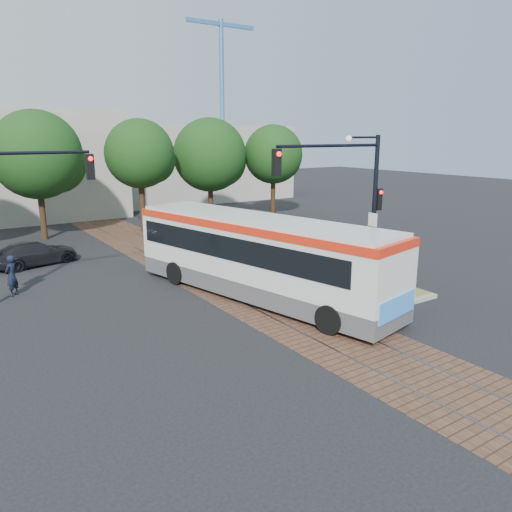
# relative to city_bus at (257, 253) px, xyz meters

# --- Properties ---
(ground) EXTENTS (120.00, 120.00, 0.00)m
(ground) POSITION_rel_city_bus_xyz_m (-0.14, -0.45, -1.76)
(ground) COLOR black
(ground) RESTS_ON ground
(trackbed) EXTENTS (3.60, 40.00, 0.02)m
(trackbed) POSITION_rel_city_bus_xyz_m (-0.14, 3.55, -1.76)
(trackbed) COLOR brown
(trackbed) RESTS_ON ground
(tree_row) EXTENTS (26.40, 5.60, 7.67)m
(tree_row) POSITION_rel_city_bus_xyz_m (1.08, 15.97, 3.09)
(tree_row) COLOR #382314
(tree_row) RESTS_ON ground
(warehouses) EXTENTS (40.00, 13.00, 8.00)m
(warehouses) POSITION_rel_city_bus_xyz_m (-0.66, 28.30, 2.05)
(warehouses) COLOR #ADA899
(warehouses) RESTS_ON ground
(crane) EXTENTS (8.00, 0.50, 18.00)m
(crane) POSITION_rel_city_bus_xyz_m (17.86, 33.55, 9.12)
(crane) COLOR #3F72B2
(crane) RESTS_ON ground
(city_bus) EXTENTS (5.03, 12.07, 3.16)m
(city_bus) POSITION_rel_city_bus_xyz_m (0.00, 0.00, 0.00)
(city_bus) COLOR #49494C
(city_bus) RESTS_ON ground
(traffic_island) EXTENTS (2.20, 5.20, 1.13)m
(traffic_island) POSITION_rel_city_bus_xyz_m (4.68, -1.34, -1.43)
(traffic_island) COLOR gray
(traffic_island) RESTS_ON ground
(signal_pole_main) EXTENTS (5.49, 0.46, 6.00)m
(signal_pole_main) POSITION_rel_city_bus_xyz_m (3.73, -1.25, 2.39)
(signal_pole_main) COLOR black
(signal_pole_main) RESTS_ON ground
(officer) EXTENTS (0.70, 0.70, 1.64)m
(officer) POSITION_rel_city_bus_xyz_m (-7.99, 5.47, -0.94)
(officer) COLOR black
(officer) RESTS_ON ground
(parked_car) EXTENTS (4.37, 2.64, 1.18)m
(parked_car) POSITION_rel_city_bus_xyz_m (-6.32, 10.12, -1.17)
(parked_car) COLOR black
(parked_car) RESTS_ON ground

